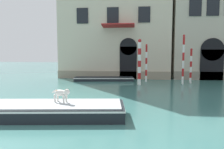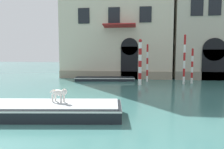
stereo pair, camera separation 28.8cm
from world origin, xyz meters
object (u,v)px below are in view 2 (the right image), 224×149
at_px(mooring_pole_4, 147,63).
at_px(dog_on_deck, 59,93).
at_px(mooring_pole_0, 140,62).
at_px(mooring_pole_3, 192,66).
at_px(boat_moored_near_palazzo, 105,79).
at_px(mooring_pole_2, 184,59).
at_px(boat_foreground, 19,110).

bearing_deg(mooring_pole_4, dog_on_deck, -109.22).
relative_size(mooring_pole_0, mooring_pole_3, 1.24).
bearing_deg(boat_moored_near_palazzo, mooring_pole_0, -43.27).
bearing_deg(mooring_pole_2, boat_foreground, -129.14).
bearing_deg(mooring_pole_3, boat_foreground, -129.92).
relative_size(boat_moored_near_palazzo, mooring_pole_3, 1.88).
relative_size(boat_foreground, mooring_pole_2, 2.08).
height_order(boat_foreground, mooring_pole_0, mooring_pole_0).
distance_m(boat_foreground, mooring_pole_4, 14.05).
height_order(mooring_pole_2, mooring_pole_4, mooring_pole_2).
height_order(boat_foreground, boat_moored_near_palazzo, boat_foreground).
relative_size(mooring_pole_3, mooring_pole_4, 0.88).
distance_m(boat_foreground, mooring_pole_0, 11.67).
bearing_deg(mooring_pole_0, mooring_pole_4, 73.47).
height_order(dog_on_deck, mooring_pole_0, mooring_pole_0).
relative_size(boat_moored_near_palazzo, mooring_pole_4, 1.67).
xyz_separation_m(mooring_pole_0, mooring_pole_2, (3.90, 0.95, 0.21)).
bearing_deg(boat_foreground, mooring_pole_4, 57.75).
bearing_deg(mooring_pole_2, mooring_pole_0, -166.27).
bearing_deg(mooring_pole_4, boat_moored_near_palazzo, 176.64).
xyz_separation_m(dog_on_deck, mooring_pole_0, (3.56, 9.86, 0.98)).
xyz_separation_m(boat_foreground, mooring_pole_0, (5.25, 10.29, 1.69)).
bearing_deg(mooring_pole_0, mooring_pole_2, 13.73).
bearing_deg(mooring_pole_4, mooring_pole_3, -9.84).
xyz_separation_m(mooring_pole_0, mooring_pole_4, (0.70, 2.36, -0.18)).
height_order(dog_on_deck, mooring_pole_2, mooring_pole_2).
xyz_separation_m(boat_foreground, mooring_pole_2, (9.14, 11.24, 1.90)).
distance_m(dog_on_deck, mooring_pole_2, 13.19).
bearing_deg(dog_on_deck, mooring_pole_2, 75.12).
distance_m(boat_foreground, dog_on_deck, 1.88).
xyz_separation_m(mooring_pole_2, mooring_pole_4, (-3.20, 1.40, -0.39)).
xyz_separation_m(boat_foreground, mooring_pole_3, (9.99, 11.94, 1.30)).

